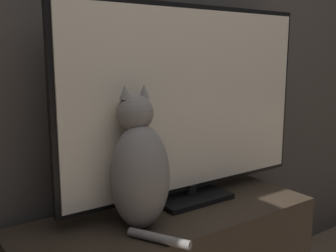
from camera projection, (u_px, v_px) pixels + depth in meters
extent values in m
cube|color=black|center=(191.00, 197.00, 1.53)|extent=(0.30, 0.18, 0.02)
cylinder|color=black|center=(191.00, 189.00, 1.52)|extent=(0.04, 0.04, 0.04)
cube|color=black|center=(191.00, 100.00, 1.47)|extent=(1.07, 0.02, 0.69)
cube|color=silver|center=(193.00, 100.00, 1.45)|extent=(1.03, 0.01, 0.65)
ellipsoid|color=gray|center=(140.00, 177.00, 1.26)|extent=(0.21, 0.19, 0.34)
ellipsoid|color=silver|center=(132.00, 177.00, 1.31)|extent=(0.11, 0.07, 0.19)
sphere|color=gray|center=(135.00, 113.00, 1.25)|extent=(0.13, 0.13, 0.12)
cone|color=gray|center=(125.00, 92.00, 1.22)|extent=(0.04, 0.04, 0.04)
cone|color=gray|center=(144.00, 91.00, 1.25)|extent=(0.04, 0.04, 0.04)
cylinder|color=gray|center=(159.00, 238.00, 1.18)|extent=(0.12, 0.19, 0.03)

